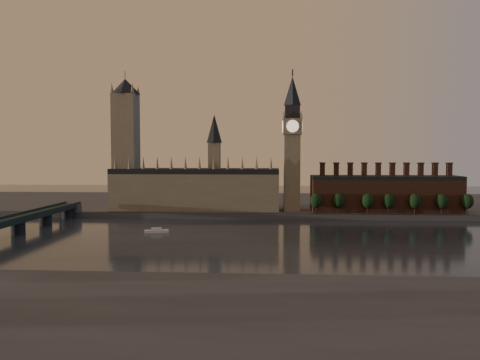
# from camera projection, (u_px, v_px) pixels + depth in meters

# --- Properties ---
(ground) EXTENTS (900.00, 900.00, 0.00)m
(ground) POSITION_uv_depth(u_px,v_px,m) (283.00, 243.00, 248.89)
(ground) COLOR black
(ground) RESTS_ON ground
(north_bank) EXTENTS (900.00, 182.00, 4.00)m
(north_bank) POSITION_uv_depth(u_px,v_px,m) (277.00, 204.00, 426.22)
(north_bank) COLOR #45454A
(north_bank) RESTS_ON ground
(palace_of_westminster) EXTENTS (130.00, 30.30, 74.00)m
(palace_of_westminster) POSITION_uv_depth(u_px,v_px,m) (196.00, 187.00, 366.09)
(palace_of_westminster) COLOR #7D7459
(palace_of_westminster) RESTS_ON north_bank
(victoria_tower) EXTENTS (24.00, 24.00, 108.00)m
(victoria_tower) POSITION_uv_depth(u_px,v_px,m) (126.00, 139.00, 367.43)
(victoria_tower) COLOR #7D7459
(victoria_tower) RESTS_ON north_bank
(big_ben) EXTENTS (15.00, 15.00, 107.00)m
(big_ben) POSITION_uv_depth(u_px,v_px,m) (292.00, 141.00, 354.73)
(big_ben) COLOR #7D7459
(big_ben) RESTS_ON north_bank
(chimney_block) EXTENTS (110.00, 25.00, 37.00)m
(chimney_block) POSITION_uv_depth(u_px,v_px,m) (385.00, 193.00, 352.69)
(chimney_block) COLOR #582F21
(chimney_block) RESTS_ON north_bank
(embankment_tree_0) EXTENTS (8.60, 8.60, 14.88)m
(embankment_tree_0) POSITION_uv_depth(u_px,v_px,m) (316.00, 200.00, 340.61)
(embankment_tree_0) COLOR black
(embankment_tree_0) RESTS_ON north_bank
(embankment_tree_1) EXTENTS (8.60, 8.60, 14.88)m
(embankment_tree_1) POSITION_uv_depth(u_px,v_px,m) (339.00, 200.00, 340.61)
(embankment_tree_1) COLOR black
(embankment_tree_1) RESTS_ON north_bank
(embankment_tree_2) EXTENTS (8.60, 8.60, 14.88)m
(embankment_tree_2) POSITION_uv_depth(u_px,v_px,m) (368.00, 201.00, 338.29)
(embankment_tree_2) COLOR black
(embankment_tree_2) RESTS_ON north_bank
(embankment_tree_3) EXTENTS (8.60, 8.60, 14.88)m
(embankment_tree_3) POSITION_uv_depth(u_px,v_px,m) (388.00, 201.00, 337.61)
(embankment_tree_3) COLOR black
(embankment_tree_3) RESTS_ON north_bank
(embankment_tree_4) EXTENTS (8.60, 8.60, 14.88)m
(embankment_tree_4) POSITION_uv_depth(u_px,v_px,m) (415.00, 201.00, 335.66)
(embankment_tree_4) COLOR black
(embankment_tree_4) RESTS_ON north_bank
(embankment_tree_5) EXTENTS (8.60, 8.60, 14.88)m
(embankment_tree_5) POSITION_uv_depth(u_px,v_px,m) (442.00, 201.00, 334.79)
(embankment_tree_5) COLOR black
(embankment_tree_5) RESTS_ON north_bank
(embankment_tree_6) EXTENTS (8.60, 8.60, 14.88)m
(embankment_tree_6) POSITION_uv_depth(u_px,v_px,m) (467.00, 201.00, 334.33)
(embankment_tree_6) COLOR black
(embankment_tree_6) RESTS_ON north_bank
(river_boat) EXTENTS (14.93, 7.33, 2.87)m
(river_boat) POSITION_uv_depth(u_px,v_px,m) (156.00, 231.00, 281.45)
(river_boat) COLOR silver
(river_boat) RESTS_ON ground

